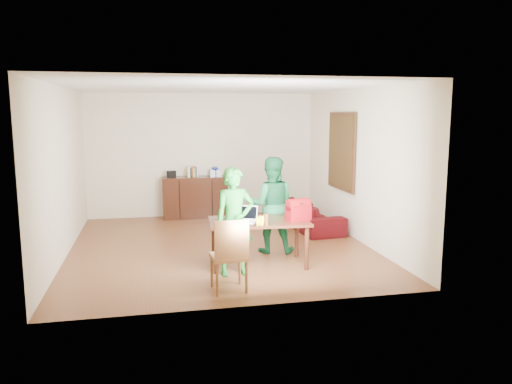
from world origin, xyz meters
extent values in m
cube|color=#4B2912|center=(0.00, 0.00, -0.05)|extent=(5.00, 5.50, 0.10)
cube|color=white|center=(0.00, 0.00, 2.75)|extent=(5.00, 5.50, 0.10)
cube|color=beige|center=(0.00, 2.80, 1.35)|extent=(5.00, 0.10, 2.70)
cube|color=beige|center=(0.00, -2.80, 1.35)|extent=(5.00, 0.10, 2.70)
cube|color=beige|center=(-2.55, 0.00, 1.35)|extent=(0.10, 5.50, 2.70)
cube|color=beige|center=(2.55, 0.00, 1.35)|extent=(0.10, 5.50, 2.70)
cube|color=#3F2614|center=(2.46, 0.70, 1.55)|extent=(0.04, 1.28, 1.48)
cube|color=#4B3016|center=(2.43, 0.70, 1.55)|extent=(0.01, 1.18, 1.36)
cube|color=black|center=(-0.20, 2.51, 0.45)|extent=(1.40, 0.45, 0.90)
cube|color=black|center=(-0.70, 2.51, 0.97)|extent=(0.20, 0.14, 0.14)
cube|color=silver|center=(0.25, 2.51, 0.97)|extent=(0.24, 0.22, 0.14)
ellipsoid|color=#1A2EAC|center=(0.25, 2.51, 1.08)|extent=(0.14, 0.14, 0.07)
cube|color=black|center=(0.43, -1.18, 0.67)|extent=(1.53, 0.93, 0.04)
cylinder|color=black|center=(-0.25, -1.47, 0.33)|extent=(0.06, 0.06, 0.65)
cylinder|color=black|center=(1.07, -1.56, 0.33)|extent=(0.06, 0.06, 0.65)
cylinder|color=black|center=(-0.20, -0.80, 0.33)|extent=(0.06, 0.06, 0.65)
cylinder|color=black|center=(1.11, -0.89, 0.33)|extent=(0.06, 0.06, 0.65)
cube|color=brown|center=(-0.18, -2.16, 0.45)|extent=(0.47, 0.45, 0.05)
cube|color=brown|center=(-0.17, -2.35, 0.72)|extent=(0.44, 0.06, 0.50)
imported|color=#145D1B|center=(0.01, -1.54, 0.77)|extent=(0.59, 0.42, 1.54)
imported|color=#145A2F|center=(0.79, -0.50, 0.79)|extent=(0.89, 0.76, 1.58)
cube|color=white|center=(0.20, -1.26, 0.70)|extent=(0.38, 0.33, 0.02)
cube|color=black|center=(0.20, -1.26, 0.82)|extent=(0.32, 0.20, 0.20)
cylinder|color=#512D12|center=(0.46, -1.52, 0.79)|extent=(0.08, 0.08, 0.19)
cube|color=#6F0707|center=(1.01, -1.30, 0.82)|extent=(0.38, 0.27, 0.26)
imported|color=#330A06|center=(1.95, 0.98, 0.27)|extent=(0.88, 1.90, 0.54)
camera|label=1|loc=(-1.11, -8.31, 2.29)|focal=35.00mm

